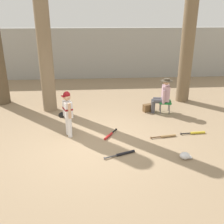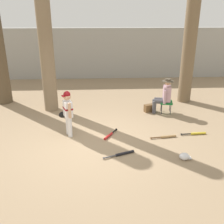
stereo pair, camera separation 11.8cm
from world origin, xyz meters
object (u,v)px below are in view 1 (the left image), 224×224
object	(u,v)px
handbag_beside_stool	(148,108)
bat_yellow_trainer	(196,133)
folding_stool	(165,102)
bat_black_composite	(123,154)
tree_near_player	(45,46)
tree_behind_spectator	(188,43)
bat_wood_tan	(166,136)
bat_red_barrel	(109,135)
seated_spectator	(163,95)
young_ballplayer	(67,111)
batting_helmet_white	(185,156)

from	to	relation	value
handbag_beside_stool	bat_yellow_trainer	size ratio (longest dim) A/B	0.46
folding_stool	bat_black_composite	world-z (taller)	folding_stool
handbag_beside_stool	bat_yellow_trainer	world-z (taller)	handbag_beside_stool
tree_near_player	tree_behind_spectator	world-z (taller)	tree_near_player
folding_stool	handbag_beside_stool	world-z (taller)	folding_stool
bat_black_composite	bat_wood_tan	bearing A→B (deg)	33.25
bat_red_barrel	tree_behind_spectator	bearing A→B (deg)	43.70
handbag_beside_stool	bat_wood_tan	xyz separation A→B (m)	(0.12, -2.00, -0.10)
folding_stool	seated_spectator	world-z (taller)	seated_spectator
tree_behind_spectator	handbag_beside_stool	bearing A→B (deg)	-145.58
seated_spectator	bat_red_barrel	distance (m)	2.65
seated_spectator	bat_black_composite	distance (m)	3.25
bat_black_composite	bat_yellow_trainer	size ratio (longest dim) A/B	1.08
bat_black_composite	bat_yellow_trainer	world-z (taller)	same
folding_stool	bat_red_barrel	world-z (taller)	folding_stool
seated_spectator	handbag_beside_stool	distance (m)	0.69
young_ballplayer	folding_stool	distance (m)	3.55
tree_near_player	tree_behind_spectator	bearing A→B (deg)	7.61
bat_wood_tan	tree_behind_spectator	bearing A→B (deg)	64.74
bat_wood_tan	bat_black_composite	xyz separation A→B (m)	(-1.31, -0.86, 0.00)
bat_black_composite	batting_helmet_white	world-z (taller)	batting_helmet_white
seated_spectator	young_ballplayer	bearing A→B (deg)	-152.83
young_ballplayer	folding_stool	world-z (taller)	young_ballplayer
bat_black_composite	batting_helmet_white	size ratio (longest dim) A/B	2.73
tree_behind_spectator	batting_helmet_white	bearing A→B (deg)	-107.18
young_ballplayer	folding_stool	xyz separation A→B (m)	(3.17, 1.56, -0.38)
folding_stool	young_ballplayer	bearing A→B (deg)	-153.79
seated_spectator	handbag_beside_stool	bearing A→B (deg)	166.39
tree_near_player	young_ballplayer	size ratio (longest dim) A/B	4.03
handbag_beside_stool	bat_red_barrel	world-z (taller)	handbag_beside_stool
bat_red_barrel	bat_wood_tan	distance (m)	1.60
tree_behind_spectator	handbag_beside_stool	size ratio (longest dim) A/B	15.06
seated_spectator	batting_helmet_white	world-z (taller)	seated_spectator
handbag_beside_stool	bat_wood_tan	distance (m)	2.00
handbag_beside_stool	bat_red_barrel	size ratio (longest dim) A/B	0.53
seated_spectator	bat_red_barrel	xyz separation A→B (m)	(-1.92, -1.72, -0.61)
tree_behind_spectator	handbag_beside_stool	world-z (taller)	tree_behind_spectator
bat_yellow_trainer	bat_wood_tan	bearing A→B (deg)	-170.87
tree_behind_spectator	bat_yellow_trainer	world-z (taller)	tree_behind_spectator
tree_near_player	bat_black_composite	world-z (taller)	tree_near_player
bat_black_composite	handbag_beside_stool	bearing A→B (deg)	67.37
bat_red_barrel	batting_helmet_white	distance (m)	2.17
bat_red_barrel	young_ballplayer	bearing A→B (deg)	172.93
bat_black_composite	young_ballplayer	bearing A→B (deg)	140.69
bat_red_barrel	bat_yellow_trainer	xyz separation A→B (m)	(2.49, -0.02, 0.00)
tree_behind_spectator	folding_stool	xyz separation A→B (m)	(-1.01, -1.20, -1.84)
handbag_beside_stool	bat_black_composite	xyz separation A→B (m)	(-1.19, -2.85, -0.10)
handbag_beside_stool	batting_helmet_white	size ratio (longest dim) A/B	1.17
tree_behind_spectator	young_ballplayer	distance (m)	5.22
batting_helmet_white	tree_behind_spectator	bearing A→B (deg)	72.82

